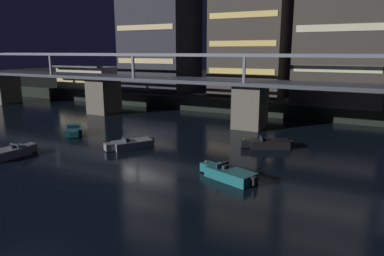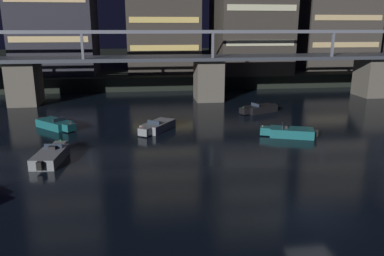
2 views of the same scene
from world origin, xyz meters
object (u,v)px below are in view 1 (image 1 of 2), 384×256
object	(u,v)px
waterfront_pavilion	(89,77)
speedboat_mid_left	(131,144)
tower_central	(345,10)
tower_west_low	(160,12)
tower_west_tall	(252,30)
speedboat_mid_center	(74,130)
river_bridge	(251,95)
speedboat_near_center	(267,144)
speedboat_far_left	(9,153)
speedboat_mid_right	(228,174)

from	to	relation	value
waterfront_pavilion	speedboat_mid_left	bearing A→B (deg)	-41.51
tower_central	waterfront_pavilion	world-z (taller)	tower_central
tower_west_low	tower_west_tall	xyz separation A→B (m)	(17.65, 1.21, -3.62)
speedboat_mid_left	speedboat_mid_center	world-z (taller)	same
tower_central	tower_west_low	bearing A→B (deg)	176.37
river_bridge	waterfront_pavilion	xyz separation A→B (m)	(-38.30, 11.91, 0.27)
tower_central	speedboat_mid_left	world-z (taller)	tower_central
speedboat_near_center	speedboat_mid_left	bearing A→B (deg)	-152.04
speedboat_far_left	speedboat_mid_center	bearing A→B (deg)	99.88
waterfront_pavilion	speedboat_mid_center	bearing A→B (deg)	-50.42
speedboat_mid_right	speedboat_far_left	bearing A→B (deg)	-169.02
tower_west_tall	speedboat_mid_left	world-z (taller)	tower_west_tall
tower_central	speedboat_far_left	xyz separation A→B (m)	(-25.30, -35.93, -14.96)
river_bridge	tower_west_tall	distance (m)	19.44
waterfront_pavilion	speedboat_near_center	bearing A→B (deg)	-25.56
tower_central	speedboat_near_center	size ratio (longest dim) A/B	5.33
speedboat_mid_right	speedboat_far_left	xyz separation A→B (m)	(-20.35, -3.95, 0.00)
river_bridge	tower_central	bearing A→B (deg)	54.74
waterfront_pavilion	speedboat_near_center	size ratio (longest dim) A/B	2.48
tower_west_tall	waterfront_pavilion	xyz separation A→B (m)	(-33.05, -4.49, -8.75)
tower_west_tall	speedboat_near_center	distance (m)	29.78
speedboat_mid_right	speedboat_far_left	world-z (taller)	same
tower_central	waterfront_pavilion	xyz separation A→B (m)	(-47.60, -1.24, -10.93)
tower_west_tall	speedboat_far_left	world-z (taller)	tower_west_tall
speedboat_near_center	speedboat_mid_left	size ratio (longest dim) A/B	1.05
tower_west_low	speedboat_mid_center	world-z (taller)	tower_west_low
speedboat_mid_center	tower_west_low	bearing A→B (deg)	100.42
tower_west_tall	speedboat_far_left	xyz separation A→B (m)	(-10.76, -39.18, -12.77)
waterfront_pavilion	speedboat_far_left	world-z (taller)	waterfront_pavilion
river_bridge	speedboat_mid_right	size ratio (longest dim) A/B	20.02
speedboat_mid_left	waterfront_pavilion	bearing A→B (deg)	138.49
tower_central	speedboat_mid_center	size ratio (longest dim) A/B	6.02
speedboat_near_center	tower_west_low	bearing A→B (deg)	139.14
tower_west_low	tower_central	world-z (taller)	tower_west_low
speedboat_mid_left	speedboat_mid_right	distance (m)	12.59
waterfront_pavilion	speedboat_mid_left	world-z (taller)	waterfront_pavilion
speedboat_mid_left	speedboat_far_left	distance (m)	11.27
waterfront_pavilion	speedboat_mid_left	distance (m)	41.05
speedboat_far_left	waterfront_pavilion	bearing A→B (deg)	122.73
tower_west_tall	speedboat_mid_center	xyz separation A→B (m)	(-12.46, -29.40, -12.77)
river_bridge	speedboat_far_left	world-z (taller)	river_bridge
speedboat_near_center	speedboat_mid_left	world-z (taller)	same
speedboat_mid_left	river_bridge	bearing A→B (deg)	63.06
tower_west_low	speedboat_far_left	bearing A→B (deg)	-79.72
speedboat_far_left	tower_west_tall	bearing A→B (deg)	74.65
river_bridge	tower_west_tall	bearing A→B (deg)	107.75
tower_central	speedboat_mid_left	distance (m)	36.25
tower_west_tall	speedboat_far_left	bearing A→B (deg)	-105.35
tower_west_tall	waterfront_pavilion	world-z (taller)	tower_west_tall
tower_west_tall	speedboat_far_left	size ratio (longest dim) A/B	4.26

